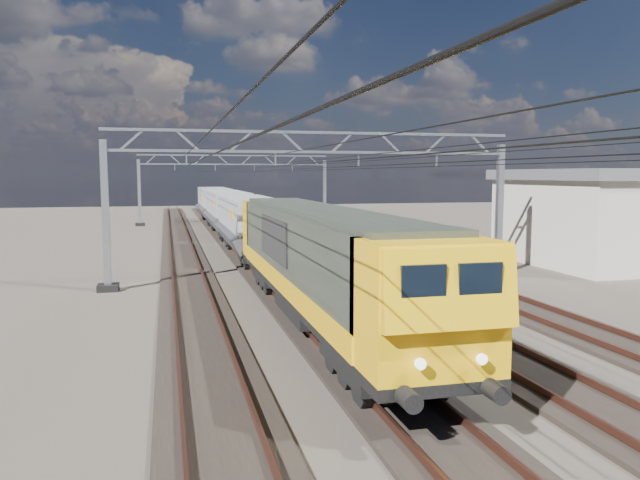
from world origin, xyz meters
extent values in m
plane|color=black|center=(0.00, 0.00, 0.00)|extent=(160.00, 160.00, 0.00)
cube|color=black|center=(-6.00, 0.00, 0.06)|extent=(2.60, 140.00, 0.12)
cube|color=brown|center=(-6.72, 0.00, 0.22)|extent=(0.08, 140.00, 0.16)
cube|color=brown|center=(-5.28, 0.00, 0.22)|extent=(0.08, 140.00, 0.16)
cube|color=black|center=(-2.00, 0.00, 0.06)|extent=(2.60, 140.00, 0.12)
cube|color=brown|center=(-2.72, 0.00, 0.22)|extent=(0.08, 140.00, 0.16)
cube|color=brown|center=(-1.28, 0.00, 0.22)|extent=(0.08, 140.00, 0.16)
cube|color=black|center=(2.00, 0.00, 0.06)|extent=(2.60, 140.00, 0.12)
cube|color=brown|center=(1.28, 0.00, 0.22)|extent=(0.08, 140.00, 0.16)
cube|color=brown|center=(2.72, 0.00, 0.22)|extent=(0.08, 140.00, 0.16)
cube|color=black|center=(6.00, 0.00, 0.06)|extent=(2.60, 140.00, 0.12)
cube|color=brown|center=(5.28, 0.00, 0.22)|extent=(0.08, 140.00, 0.16)
cube|color=brown|center=(6.72, 0.00, 0.22)|extent=(0.08, 140.00, 0.16)
cube|color=#949BA2|center=(-9.50, 4.00, 3.30)|extent=(0.30, 0.30, 6.60)
cube|color=#949BA2|center=(9.50, 4.00, 3.30)|extent=(0.30, 0.30, 6.60)
cube|color=black|center=(-9.50, 4.00, 0.15)|extent=(0.90, 0.90, 0.30)
cube|color=black|center=(9.50, 4.00, 0.15)|extent=(0.90, 0.90, 0.30)
cube|color=#949BA2|center=(0.00, 4.00, 7.05)|extent=(19.30, 0.18, 0.12)
cube|color=#949BA2|center=(0.00, 4.00, 6.15)|extent=(19.30, 0.18, 0.12)
cube|color=#949BA2|center=(-8.31, 4.00, 6.60)|extent=(1.03, 0.10, 0.94)
cube|color=#949BA2|center=(-5.94, 4.00, 6.60)|extent=(1.03, 0.10, 0.94)
cube|color=#949BA2|center=(-3.56, 4.00, 6.60)|extent=(1.03, 0.10, 0.94)
cube|color=#949BA2|center=(-1.19, 4.00, 6.60)|extent=(1.03, 0.10, 0.94)
cube|color=#949BA2|center=(1.19, 4.00, 6.60)|extent=(1.03, 0.10, 0.94)
cube|color=#949BA2|center=(3.56, 4.00, 6.60)|extent=(1.03, 0.10, 0.94)
cube|color=#949BA2|center=(5.94, 4.00, 6.60)|extent=(1.03, 0.10, 0.94)
cube|color=#949BA2|center=(8.31, 4.00, 6.60)|extent=(1.03, 0.10, 0.94)
cube|color=#949BA2|center=(-6.00, 4.00, 5.82)|extent=(0.06, 0.06, 0.65)
cube|color=#949BA2|center=(-2.00, 4.00, 5.82)|extent=(0.06, 0.06, 0.65)
cube|color=#949BA2|center=(2.00, 4.00, 5.82)|extent=(0.06, 0.06, 0.65)
cube|color=#949BA2|center=(6.00, 4.00, 5.82)|extent=(0.06, 0.06, 0.65)
cube|color=#949BA2|center=(-9.50, 40.00, 3.30)|extent=(0.30, 0.30, 6.60)
cube|color=#949BA2|center=(9.50, 40.00, 3.30)|extent=(0.30, 0.30, 6.60)
cube|color=black|center=(-9.50, 40.00, 0.15)|extent=(0.90, 0.90, 0.30)
cube|color=black|center=(9.50, 40.00, 0.15)|extent=(0.90, 0.90, 0.30)
cube|color=#949BA2|center=(0.00, 40.00, 7.05)|extent=(19.30, 0.18, 0.12)
cube|color=#949BA2|center=(0.00, 40.00, 6.15)|extent=(19.30, 0.18, 0.12)
cube|color=#949BA2|center=(-8.31, 40.00, 6.60)|extent=(1.03, 0.10, 0.94)
cube|color=#949BA2|center=(-5.94, 40.00, 6.60)|extent=(1.03, 0.10, 0.94)
cube|color=#949BA2|center=(-3.56, 40.00, 6.60)|extent=(1.03, 0.10, 0.94)
cube|color=#949BA2|center=(-1.19, 40.00, 6.60)|extent=(1.03, 0.10, 0.94)
cube|color=#949BA2|center=(1.19, 40.00, 6.60)|extent=(1.03, 0.10, 0.94)
cube|color=#949BA2|center=(3.56, 40.00, 6.60)|extent=(1.03, 0.10, 0.94)
cube|color=#949BA2|center=(5.94, 40.00, 6.60)|extent=(1.03, 0.10, 0.94)
cube|color=#949BA2|center=(8.31, 40.00, 6.60)|extent=(1.03, 0.10, 0.94)
cube|color=#949BA2|center=(-6.00, 40.00, 5.82)|extent=(0.06, 0.06, 0.65)
cube|color=#949BA2|center=(-2.00, 40.00, 5.82)|extent=(0.06, 0.06, 0.65)
cube|color=#949BA2|center=(2.00, 40.00, 5.82)|extent=(0.06, 0.06, 0.65)
cube|color=#949BA2|center=(6.00, 40.00, 5.82)|extent=(0.06, 0.06, 0.65)
cylinder|color=black|center=(-6.00, 8.00, 5.50)|extent=(0.03, 140.00, 0.03)
cylinder|color=black|center=(-6.00, 8.00, 6.00)|extent=(0.03, 140.00, 0.03)
cylinder|color=black|center=(-2.00, 8.00, 5.50)|extent=(0.03, 140.00, 0.03)
cylinder|color=black|center=(-2.00, 8.00, 6.00)|extent=(0.03, 140.00, 0.03)
cylinder|color=black|center=(2.00, 8.00, 5.50)|extent=(0.03, 140.00, 0.03)
cylinder|color=black|center=(2.00, 8.00, 6.00)|extent=(0.03, 140.00, 0.03)
cylinder|color=black|center=(6.00, 8.00, 5.50)|extent=(0.03, 140.00, 0.03)
cylinder|color=black|center=(6.00, 8.00, 6.00)|extent=(0.03, 140.00, 0.03)
cube|color=black|center=(-2.00, -10.76, 0.75)|extent=(2.20, 3.60, 0.60)
cube|color=black|center=(-2.00, 2.24, 0.75)|extent=(2.20, 3.60, 0.60)
cube|color=black|center=(-2.00, -4.26, 1.13)|extent=(2.65, 20.00, 0.25)
cube|color=black|center=(-2.00, -4.26, 0.75)|extent=(2.20, 4.50, 0.75)
cube|color=#282D25|center=(-2.00, -4.26, 2.55)|extent=(2.65, 17.00, 2.60)
cube|color=#F8B70D|center=(-3.34, -4.26, 1.55)|extent=(0.04, 17.00, 0.60)
cube|color=#F8B70D|center=(-0.66, -4.26, 1.55)|extent=(0.04, 17.00, 0.60)
cube|color=black|center=(-3.35, -3.26, 2.90)|extent=(0.05, 5.00, 1.40)
cube|color=black|center=(-0.65, -3.26, 2.90)|extent=(0.05, 5.00, 1.40)
cube|color=#282D25|center=(-2.00, -4.26, 3.92)|extent=(2.25, 18.00, 0.15)
cube|color=#F8B70D|center=(-2.00, -13.36, 2.55)|extent=(2.65, 1.80, 2.60)
cube|color=#F8B70D|center=(-2.00, -14.31, 3.05)|extent=(2.60, 0.46, 1.52)
cube|color=black|center=(-2.55, -14.41, 3.15)|extent=(0.85, 0.08, 0.75)
cube|color=black|center=(-1.45, -14.41, 3.15)|extent=(0.85, 0.08, 0.75)
cylinder|color=black|center=(-2.85, -14.56, 1.15)|extent=(0.36, 0.50, 0.36)
cylinder|color=black|center=(-1.15, -14.56, 1.15)|extent=(0.36, 0.50, 0.36)
cylinder|color=white|center=(-2.60, -14.46, 1.75)|extent=(0.20, 0.08, 0.20)
cylinder|color=white|center=(-1.40, -14.46, 1.75)|extent=(0.20, 0.08, 0.20)
cube|color=#F8B70D|center=(-2.00, 4.84, 2.55)|extent=(2.65, 1.80, 2.60)
cube|color=#F8B70D|center=(-2.00, 5.79, 3.05)|extent=(2.60, 0.46, 1.52)
cube|color=black|center=(-2.55, 5.89, 3.15)|extent=(0.85, 0.08, 0.75)
cube|color=black|center=(-1.45, 5.89, 3.15)|extent=(0.85, 0.08, 0.75)
cylinder|color=black|center=(-2.85, 6.04, 1.15)|extent=(0.36, 0.50, 0.36)
cylinder|color=black|center=(-1.15, 6.04, 1.15)|extent=(0.36, 0.50, 0.36)
cylinder|color=white|center=(-2.60, 5.94, 1.75)|extent=(0.20, 0.08, 0.20)
cylinder|color=white|center=(-1.40, 5.94, 1.75)|extent=(0.20, 0.08, 0.20)
cube|color=black|center=(-2.00, 8.94, 0.72)|extent=(2.20, 2.60, 0.55)
cube|color=black|center=(-2.00, 17.94, 0.72)|extent=(2.20, 2.60, 0.55)
cube|color=black|center=(-2.00, 13.44, 1.08)|extent=(2.40, 13.00, 0.20)
cube|color=gray|center=(-2.00, 13.44, 2.80)|extent=(2.80, 12.00, 1.80)
cube|color=#44464C|center=(-2.95, 13.44, 1.55)|extent=(1.48, 12.00, 1.36)
cube|color=#44464C|center=(-1.05, 13.44, 1.55)|extent=(1.48, 12.00, 1.36)
cube|color=#F8B70D|center=(-3.42, 10.44, 2.90)|extent=(0.04, 1.20, 0.50)
cube|color=black|center=(-2.00, 23.14, 0.72)|extent=(2.20, 2.60, 0.55)
cube|color=black|center=(-2.00, 32.14, 0.72)|extent=(2.20, 2.60, 0.55)
cube|color=black|center=(-2.00, 27.64, 1.08)|extent=(2.40, 13.00, 0.20)
cube|color=gray|center=(-2.00, 27.64, 2.80)|extent=(2.80, 12.00, 1.80)
cube|color=#44464C|center=(-2.95, 27.64, 1.55)|extent=(1.48, 12.00, 1.36)
cube|color=#44464C|center=(-1.05, 27.64, 1.55)|extent=(1.48, 12.00, 1.36)
cube|color=#F8B70D|center=(-3.42, 24.64, 2.90)|extent=(0.04, 1.20, 0.50)
cube|color=black|center=(-2.00, 37.34, 0.72)|extent=(2.20, 2.60, 0.55)
cube|color=black|center=(-2.00, 46.34, 0.72)|extent=(2.20, 2.60, 0.55)
cube|color=black|center=(-2.00, 41.84, 1.08)|extent=(2.40, 13.00, 0.20)
cube|color=gray|center=(-2.00, 41.84, 2.80)|extent=(2.80, 12.00, 1.80)
cube|color=#44464C|center=(-2.95, 41.84, 1.55)|extent=(1.48, 12.00, 1.36)
cube|color=#44464C|center=(-1.05, 41.84, 1.55)|extent=(1.48, 12.00, 1.36)
cube|color=#F8B70D|center=(-3.42, 38.84, 2.90)|extent=(0.04, 1.20, 0.50)
camera|label=1|loc=(-6.92, -24.50, 5.10)|focal=35.00mm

